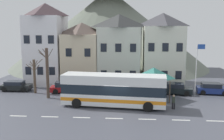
% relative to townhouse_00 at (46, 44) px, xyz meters
% --- Properties ---
extents(ground_plane, '(40.00, 60.00, 0.07)m').
position_rel_townhouse_00_xyz_m(ground_plane, '(10.96, -12.11, -5.88)').
color(ground_plane, '#494C56').
extents(townhouse_00, '(5.01, 6.28, 11.70)m').
position_rel_townhouse_00_xyz_m(townhouse_00, '(0.00, 0.00, 0.00)').
color(townhouse_00, white).
rests_on(townhouse_00, ground_plane).
extents(townhouse_01, '(5.10, 5.78, 8.92)m').
position_rel_townhouse_00_xyz_m(townhouse_01, '(5.32, -0.25, -1.39)').
color(townhouse_01, beige).
rests_on(townhouse_01, ground_plane).
extents(townhouse_02, '(5.85, 5.15, 10.08)m').
position_rel_townhouse_00_xyz_m(townhouse_02, '(10.72, -0.56, -0.81)').
color(townhouse_02, silver).
rests_on(townhouse_02, ground_plane).
extents(townhouse_03, '(5.45, 6.89, 10.26)m').
position_rel_townhouse_00_xyz_m(townhouse_03, '(16.87, 0.31, -0.72)').
color(townhouse_03, silver).
rests_on(townhouse_03, ground_plane).
extents(hilltop_castle, '(41.91, 41.91, 25.48)m').
position_rel_townhouse_00_xyz_m(hilltop_castle, '(7.53, 19.25, 2.68)').
color(hilltop_castle, slate).
rests_on(hilltop_castle, ground_plane).
extents(transit_bus, '(10.98, 3.65, 3.36)m').
position_rel_townhouse_00_xyz_m(transit_bus, '(10.66, -11.04, -4.15)').
color(transit_bus, white).
rests_on(transit_bus, ground_plane).
extents(bus_shelter, '(3.60, 3.60, 3.68)m').
position_rel_townhouse_00_xyz_m(bus_shelter, '(15.04, -7.77, -2.83)').
color(bus_shelter, '#473D33').
rests_on(bus_shelter, ground_plane).
extents(parked_car_00, '(4.39, 2.36, 1.37)m').
position_rel_townhouse_00_xyz_m(parked_car_00, '(4.24, -5.45, -5.18)').
color(parked_car_00, maroon).
rests_on(parked_car_00, ground_plane).
extents(parked_car_01, '(3.99, 2.30, 1.38)m').
position_rel_townhouse_00_xyz_m(parked_car_01, '(22.58, -4.94, -5.17)').
color(parked_car_01, navy).
rests_on(parked_car_01, ground_plane).
extents(parked_car_02, '(4.22, 2.37, 1.36)m').
position_rel_townhouse_00_xyz_m(parked_car_02, '(17.94, -5.31, -5.18)').
color(parked_car_02, black).
rests_on(parked_car_02, ground_plane).
extents(parked_car_03, '(3.90, 1.94, 1.27)m').
position_rel_townhouse_00_xyz_m(parked_car_03, '(-2.67, -5.05, -5.22)').
color(parked_car_03, black).
rests_on(parked_car_03, ground_plane).
extents(pedestrian_00, '(0.32, 0.29, 1.51)m').
position_rel_townhouse_00_xyz_m(pedestrian_00, '(16.78, -11.64, -5.02)').
color(pedestrian_00, black).
rests_on(pedestrian_00, ground_plane).
extents(pedestrian_01, '(0.38, 0.31, 1.66)m').
position_rel_townhouse_00_xyz_m(pedestrian_01, '(15.41, -9.20, -4.97)').
color(pedestrian_01, black).
rests_on(pedestrian_01, ground_plane).
extents(public_bench, '(1.57, 0.48, 0.87)m').
position_rel_townhouse_00_xyz_m(public_bench, '(16.59, -5.67, -5.38)').
color(public_bench, '#473828').
rests_on(public_bench, ground_plane).
extents(flagpole, '(0.95, 0.10, 6.33)m').
position_rel_townhouse_00_xyz_m(flagpole, '(20.29, -6.12, -2.14)').
color(flagpole, silver).
rests_on(flagpole, ground_plane).
extents(bare_tree_00, '(1.81, 1.66, 5.88)m').
position_rel_townhouse_00_xyz_m(bare_tree_00, '(2.74, -8.36, -2.81)').
color(bare_tree_00, '#47382D').
rests_on(bare_tree_00, ground_plane).
extents(bare_tree_01, '(2.12, 1.21, 4.34)m').
position_rel_townhouse_00_xyz_m(bare_tree_01, '(0.34, -6.14, -3.58)').
color(bare_tree_01, brown).
rests_on(bare_tree_01, ground_plane).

